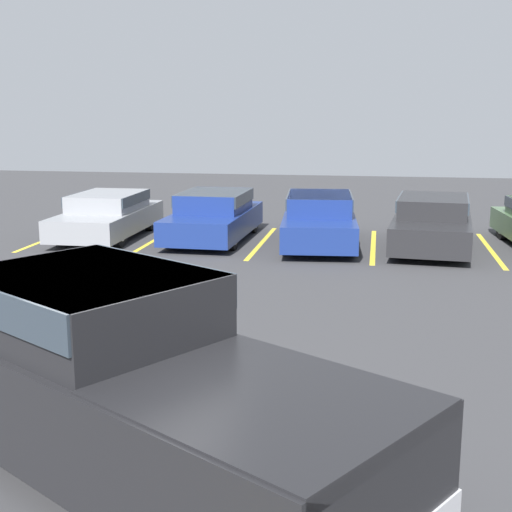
# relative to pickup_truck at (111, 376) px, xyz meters

# --- Properties ---
(ground_plane) EXTENTS (60.00, 60.00, 0.00)m
(ground_plane) POSITION_rel_pickup_truck_xyz_m (-0.26, 0.61, -0.95)
(ground_plane) COLOR #38383A
(stall_stripe_a) EXTENTS (0.12, 4.53, 0.01)m
(stall_stripe_a) POSITION_rel_pickup_truck_xyz_m (-6.13, 11.77, -0.94)
(stall_stripe_a) COLOR yellow
(stall_stripe_a) RESTS_ON ground_plane
(stall_stripe_b) EXTENTS (0.12, 4.53, 0.01)m
(stall_stripe_b) POSITION_rel_pickup_truck_xyz_m (-3.31, 11.77, -0.94)
(stall_stripe_b) COLOR yellow
(stall_stripe_b) RESTS_ON ground_plane
(stall_stripe_c) EXTENTS (0.12, 4.53, 0.01)m
(stall_stripe_c) POSITION_rel_pickup_truck_xyz_m (-0.49, 11.77, -0.94)
(stall_stripe_c) COLOR yellow
(stall_stripe_c) RESTS_ON ground_plane
(stall_stripe_d) EXTENTS (0.12, 4.53, 0.01)m
(stall_stripe_d) POSITION_rel_pickup_truck_xyz_m (2.33, 11.77, -0.94)
(stall_stripe_d) COLOR yellow
(stall_stripe_d) RESTS_ON ground_plane
(stall_stripe_e) EXTENTS (0.12, 4.53, 0.01)m
(stall_stripe_e) POSITION_rel_pickup_truck_xyz_m (5.15, 11.77, -0.94)
(stall_stripe_e) COLOR yellow
(stall_stripe_e) RESTS_ON ground_plane
(pickup_truck) EXTENTS (6.20, 4.92, 1.88)m
(pickup_truck) POSITION_rel_pickup_truck_xyz_m (0.00, 0.00, 0.00)
(pickup_truck) COLOR black
(pickup_truck) RESTS_ON ground_plane
(parked_sedan_a) EXTENTS (1.79, 4.37, 1.18)m
(parked_sedan_a) POSITION_rel_pickup_truck_xyz_m (-4.67, 11.88, -0.31)
(parked_sedan_a) COLOR gray
(parked_sedan_a) RESTS_ON ground_plane
(parked_sedan_b) EXTENTS (1.91, 4.32, 1.25)m
(parked_sedan_b) POSITION_rel_pickup_truck_xyz_m (-1.80, 12.01, -0.28)
(parked_sedan_b) COLOR navy
(parked_sedan_b) RESTS_ON ground_plane
(parked_sedan_c) EXTENTS (2.11, 4.64, 1.27)m
(parked_sedan_c) POSITION_rel_pickup_truck_xyz_m (0.96, 11.78, -0.27)
(parked_sedan_c) COLOR navy
(parked_sedan_c) RESTS_ON ground_plane
(parked_sedan_d) EXTENTS (2.22, 4.57, 1.27)m
(parked_sedan_d) POSITION_rel_pickup_truck_xyz_m (3.73, 11.74, -0.27)
(parked_sedan_d) COLOR #232326
(parked_sedan_d) RESTS_ON ground_plane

